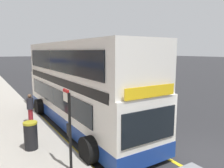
# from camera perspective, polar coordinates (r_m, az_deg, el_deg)

# --- Properties ---
(ground_plane) EXTENTS (260.00, 260.00, 0.00)m
(ground_plane) POSITION_cam_1_polar(r_m,az_deg,el_deg) (37.39, -21.05, 2.04)
(ground_plane) COLOR #28282B
(double_decker_bus) EXTENTS (3.24, 11.15, 4.40)m
(double_decker_bus) POSITION_cam_1_polar(r_m,az_deg,el_deg) (11.63, -8.61, -0.82)
(double_decker_bus) COLOR white
(double_decker_bus) RESTS_ON ground
(bus_bay_markings) EXTENTS (2.85, 14.61, 0.01)m
(bus_bay_markings) POSITION_cam_1_polar(r_m,az_deg,el_deg) (12.08, -8.85, -10.57)
(bus_bay_markings) COLOR gold
(bus_bay_markings) RESTS_ON ground
(bus_stop_sign) EXTENTS (0.09, 0.51, 2.62)m
(bus_stop_sign) POSITION_cam_1_polar(r_m,az_deg,el_deg) (7.15, -11.27, -10.07)
(bus_stop_sign) COLOR black
(bus_stop_sign) RESTS_ON pavement_near
(parked_car_black_far) EXTENTS (2.09, 4.20, 1.62)m
(parked_car_black_far) POSITION_cam_1_polar(r_m,az_deg,el_deg) (31.19, -10.10, 2.75)
(parked_car_black_far) COLOR black
(parked_car_black_far) RESTS_ON ground
(pedestrian_further_back) EXTENTS (0.34, 0.34, 1.57)m
(pedestrian_further_back) POSITION_cam_1_polar(r_m,az_deg,el_deg) (12.41, -20.72, -5.78)
(pedestrian_further_back) COLOR maroon
(pedestrian_further_back) RESTS_ON pavement_near
(litter_bin) EXTENTS (0.54, 0.54, 1.10)m
(litter_bin) POSITION_cam_1_polar(r_m,az_deg,el_deg) (9.28, -20.57, -12.55)
(litter_bin) COLOR black
(litter_bin) RESTS_ON pavement_near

